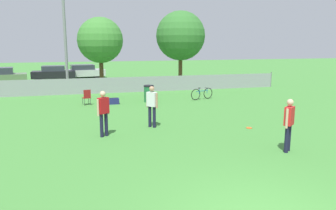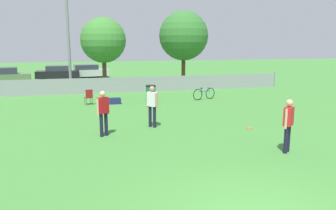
{
  "view_description": "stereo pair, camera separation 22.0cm",
  "coord_description": "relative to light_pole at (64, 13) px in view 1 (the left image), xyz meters",
  "views": [
    {
      "loc": [
        -3.36,
        -5.2,
        3.46
      ],
      "look_at": [
        -0.0,
        7.13,
        1.05
      ],
      "focal_mm": 35.0,
      "sensor_mm": 36.0,
      "label": 1
    },
    {
      "loc": [
        -3.15,
        -5.25,
        3.46
      ],
      "look_at": [
        -0.0,
        7.13,
        1.05
      ],
      "focal_mm": 35.0,
      "sensor_mm": 36.0,
      "label": 2
    }
  ],
  "objects": [
    {
      "name": "parked_car_silver",
      "position": [
        1.17,
        9.48,
        -4.9
      ],
      "size": [
        4.58,
        2.34,
        1.34
      ],
      "rotation": [
        0.0,
        0.0,
        0.14
      ],
      "color": "black",
      "rests_on": "ground_plane"
    },
    {
      "name": "player_receiver_white",
      "position": [
        3.68,
        -11.86,
        -4.55
      ],
      "size": [
        0.44,
        0.44,
        1.73
      ],
      "rotation": [
        0.0,
        0.0,
        -0.78
      ],
      "color": "#191933",
      "rests_on": "ground_plane"
    },
    {
      "name": "frisbee_disc",
      "position": [
        7.52,
        -13.1,
        -5.55
      ],
      "size": [
        0.25,
        0.25,
        0.03
      ],
      "color": "#E5591E",
      "rests_on": "ground_plane"
    },
    {
      "name": "tree_near_pole",
      "position": [
        2.51,
        0.78,
        -1.87
      ],
      "size": [
        3.44,
        3.44,
        5.42
      ],
      "color": "brown",
      "rests_on": "ground_plane"
    },
    {
      "name": "gear_bag_sideline",
      "position": [
        2.62,
        -6.04,
        -5.39
      ],
      "size": [
        0.74,
        0.41,
        0.36
      ],
      "color": "navy",
      "rests_on": "ground_plane"
    },
    {
      "name": "player_defender_red",
      "position": [
        1.64,
        -12.75,
        -4.55
      ],
      "size": [
        0.48,
        0.4,
        1.73
      ],
      "rotation": [
        0.0,
        0.0,
        0.59
      ],
      "color": "#191933",
      "rests_on": "ground_plane"
    },
    {
      "name": "bicycle_sideline",
      "position": [
        8.2,
        -5.91,
        -5.2
      ],
      "size": [
        1.61,
        0.61,
        0.75
      ],
      "rotation": [
        0.0,
        0.0,
        0.31
      ],
      "color": "black",
      "rests_on": "ground_plane"
    },
    {
      "name": "trash_bin",
      "position": [
        4.81,
        -5.91,
        -5.05
      ],
      "size": [
        0.6,
        0.6,
        1.01
      ],
      "color": "#1E6638",
      "rests_on": "ground_plane"
    },
    {
      "name": "parked_car_dark",
      "position": [
        -1.51,
        8.37,
        -4.9
      ],
      "size": [
        4.02,
        1.83,
        1.36
      ],
      "rotation": [
        0.0,
        0.0,
        0.02
      ],
      "color": "black",
      "rests_on": "ground_plane"
    },
    {
      "name": "folding_chair_sideline",
      "position": [
        1.19,
        -5.99,
        -5.06
      ],
      "size": [
        0.5,
        0.5,
        0.89
      ],
      "rotation": [
        0.0,
        0.0,
        3.41
      ],
      "color": "#333338",
      "rests_on": "ground_plane"
    },
    {
      "name": "light_pole",
      "position": [
        0.0,
        0.0,
        0.0
      ],
      "size": [
        0.9,
        0.36,
        9.56
      ],
      "color": "gray",
      "rests_on": "ground_plane"
    },
    {
      "name": "player_thrower_red",
      "position": [
        7.23,
        -16.1,
        -4.55
      ],
      "size": [
        0.46,
        0.42,
        1.73
      ],
      "rotation": [
        0.0,
        0.0,
        0.66
      ],
      "color": "#191933",
      "rests_on": "ground_plane"
    },
    {
      "name": "tree_far_right",
      "position": [
        8.94,
        0.98,
        -1.5
      ],
      "size": [
        3.99,
        3.99,
        6.06
      ],
      "color": "brown",
      "rests_on": "ground_plane"
    },
    {
      "name": "fence_backline",
      "position": [
        4.18,
        -1.7,
        -5.01
      ],
      "size": [
        23.23,
        0.07,
        1.21
      ],
      "color": "gray",
      "rests_on": "ground_plane"
    }
  ]
}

